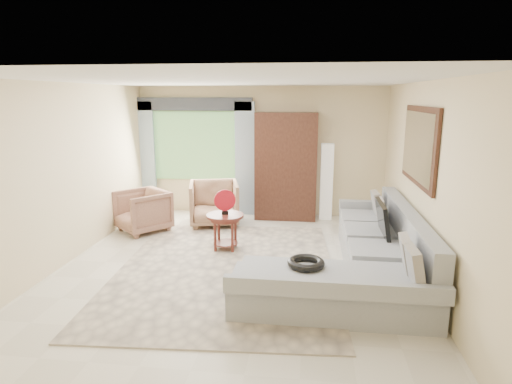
# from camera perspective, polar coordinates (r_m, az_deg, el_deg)

# --- Properties ---
(ground) EXTENTS (6.00, 6.00, 0.00)m
(ground) POSITION_cam_1_polar(r_m,az_deg,el_deg) (6.21, -2.74, -10.15)
(ground) COLOR silver
(ground) RESTS_ON ground
(area_rug) EXTENTS (3.23, 4.17, 0.02)m
(area_rug) POSITION_cam_1_polar(r_m,az_deg,el_deg) (6.18, -3.98, -10.18)
(area_rug) COLOR beige
(area_rug) RESTS_ON ground
(sectional_sofa) EXTENTS (2.30, 3.46, 0.90)m
(sectional_sofa) POSITION_cam_1_polar(r_m,az_deg,el_deg) (5.90, 14.44, -8.82)
(sectional_sofa) COLOR #9EA0A6
(sectional_sofa) RESTS_ON ground
(tv_screen) EXTENTS (0.14, 0.74, 0.48)m
(tv_screen) POSITION_cam_1_polar(r_m,az_deg,el_deg) (6.27, 16.54, -3.48)
(tv_screen) COLOR black
(tv_screen) RESTS_ON sectional_sofa
(garden_hose) EXTENTS (0.43, 0.43, 0.09)m
(garden_hose) POSITION_cam_1_polar(r_m,az_deg,el_deg) (4.98, 6.69, -9.38)
(garden_hose) COLOR black
(garden_hose) RESTS_ON sectional_sofa
(coffee_table) EXTENTS (0.59, 0.59, 0.59)m
(coffee_table) POSITION_cam_1_polar(r_m,az_deg,el_deg) (6.82, -4.10, -5.26)
(coffee_table) COLOR #471C13
(coffee_table) RESTS_ON ground
(red_disc) EXTENTS (0.33, 0.15, 0.34)m
(red_disc) POSITION_cam_1_polar(r_m,az_deg,el_deg) (6.68, -4.17, -1.11)
(red_disc) COLOR #AB111C
(red_disc) RESTS_ON coffee_table
(armchair_left) EXTENTS (1.15, 1.16, 0.76)m
(armchair_left) POSITION_cam_1_polar(r_m,az_deg,el_deg) (7.99, -14.89, -2.47)
(armchair_left) COLOR #A16E57
(armchair_left) RESTS_ON ground
(armchair_right) EXTENTS (1.09, 1.11, 0.84)m
(armchair_right) POSITION_cam_1_polar(r_m,az_deg,el_deg) (8.14, -5.62, -1.51)
(armchair_right) COLOR #997653
(armchair_right) RESTS_ON ground
(potted_plant) EXTENTS (0.63, 0.58, 0.57)m
(potted_plant) POSITION_cam_1_polar(r_m,az_deg,el_deg) (8.96, -13.12, -1.33)
(potted_plant) COLOR #999999
(potted_plant) RESTS_ON ground
(armoire) EXTENTS (1.20, 0.55, 2.10)m
(armoire) POSITION_cam_1_polar(r_m,az_deg,el_deg) (8.47, 4.04, 3.44)
(armoire) COLOR black
(armoire) RESTS_ON ground
(floor_lamp) EXTENTS (0.24, 0.24, 1.50)m
(floor_lamp) POSITION_cam_1_polar(r_m,az_deg,el_deg) (8.58, 9.38, 1.38)
(floor_lamp) COLOR silver
(floor_lamp) RESTS_ON ground
(window) EXTENTS (1.80, 0.04, 1.40)m
(window) POSITION_cam_1_polar(r_m,az_deg,el_deg) (8.98, -8.10, 6.12)
(window) COLOR #669E59
(window) RESTS_ON wall_back
(curtain_left) EXTENTS (0.40, 0.08, 2.30)m
(curtain_left) POSITION_cam_1_polar(r_m,az_deg,el_deg) (9.25, -14.50, 4.48)
(curtain_left) COLOR #9EB7CC
(curtain_left) RESTS_ON ground
(curtain_right) EXTENTS (0.40, 0.08, 2.30)m
(curtain_right) POSITION_cam_1_polar(r_m,az_deg,el_deg) (8.70, -1.50, 4.38)
(curtain_right) COLOR #9EB7CC
(curtain_right) RESTS_ON ground
(valance) EXTENTS (2.40, 0.12, 0.26)m
(valance) POSITION_cam_1_polar(r_m,az_deg,el_deg) (8.85, -8.39, 11.54)
(valance) COLOR #1E232D
(valance) RESTS_ON wall_back
(wall_mirror) EXTENTS (0.05, 1.70, 1.05)m
(wall_mirror) POSITION_cam_1_polar(r_m,az_deg,el_deg) (6.19, 20.88, 5.76)
(wall_mirror) COLOR black
(wall_mirror) RESTS_ON wall_right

